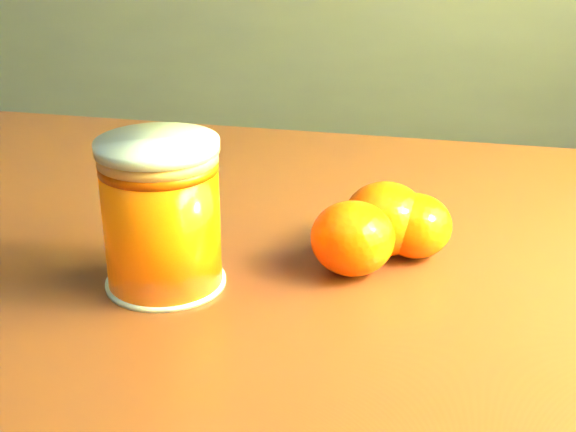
# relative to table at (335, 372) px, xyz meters

# --- Properties ---
(table) EXTENTS (1.06, 0.79, 0.75)m
(table) POSITION_rel_table_xyz_m (0.00, 0.00, 0.00)
(table) COLOR brown
(table) RESTS_ON ground
(juice_glass) EXTENTS (0.09, 0.09, 0.11)m
(juice_glass) POSITION_rel_table_xyz_m (-0.13, -0.04, 0.15)
(juice_glass) COLOR #F25A04
(juice_glass) RESTS_ON table
(orange_front) EXTENTS (0.08, 0.08, 0.06)m
(orange_front) POSITION_rel_table_xyz_m (0.04, 0.04, 0.12)
(orange_front) COLOR #FF5205
(orange_front) RESTS_ON table
(orange_back) EXTENTS (0.07, 0.07, 0.05)m
(orange_back) POSITION_rel_table_xyz_m (0.06, 0.03, 0.12)
(orange_back) COLOR #FF5205
(orange_back) RESTS_ON table
(orange_extra) EXTENTS (0.07, 0.07, 0.06)m
(orange_extra) POSITION_rel_table_xyz_m (0.01, -0.00, 0.12)
(orange_extra) COLOR #FF5205
(orange_extra) RESTS_ON table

